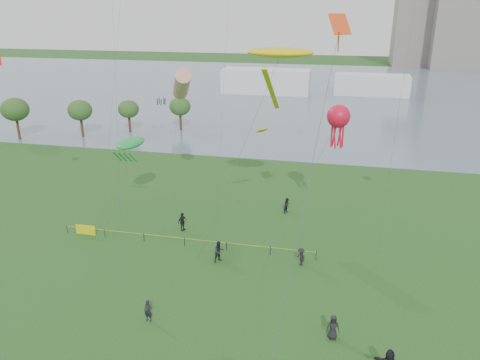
# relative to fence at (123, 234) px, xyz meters

# --- Properties ---
(ground_plane) EXTENTS (400.00, 400.00, 0.00)m
(ground_plane) POSITION_rel_fence_xyz_m (12.00, -12.94, -0.55)
(ground_plane) COLOR #163E13
(lake) EXTENTS (400.00, 120.00, 0.08)m
(lake) POSITION_rel_fence_xyz_m (12.00, 87.06, -0.53)
(lake) COLOR slate
(lake) RESTS_ON ground_plane
(building_mid) EXTENTS (20.00, 20.00, 38.00)m
(building_mid) POSITION_rel_fence_xyz_m (58.00, 149.06, 18.45)
(building_mid) COLOR slate
(building_mid) RESTS_ON ground_plane
(building_low) EXTENTS (16.00, 18.00, 28.00)m
(building_low) POSITION_rel_fence_xyz_m (44.00, 155.06, 13.45)
(building_low) COLOR slate
(building_low) RESTS_ON ground_plane
(pavilion_left) EXTENTS (22.00, 8.00, 6.00)m
(pavilion_left) POSITION_rel_fence_xyz_m (0.00, 82.06, 2.45)
(pavilion_left) COLOR silver
(pavilion_left) RESTS_ON ground_plane
(pavilion_right) EXTENTS (18.00, 7.00, 5.00)m
(pavilion_right) POSITION_rel_fence_xyz_m (26.00, 85.06, 1.95)
(pavilion_right) COLOR silver
(pavilion_right) RESTS_ON ground_plane
(trees) EXTENTS (28.16, 15.83, 6.91)m
(trees) POSITION_rel_fence_xyz_m (-22.15, 34.21, 3.99)
(trees) COLOR #3B261B
(trees) RESTS_ON ground_plane
(fence) EXTENTS (24.07, 0.07, 1.05)m
(fence) POSITION_rel_fence_xyz_m (0.00, 0.00, 0.00)
(fence) COLOR black
(fence) RESTS_ON ground_plane
(spectator_a) EXTENTS (1.16, 1.16, 1.90)m
(spectator_a) POSITION_rel_fence_xyz_m (9.96, -2.03, 0.39)
(spectator_a) COLOR black
(spectator_a) RESTS_ON ground_plane
(spectator_b) EXTENTS (1.12, 1.18, 1.60)m
(spectator_b) POSITION_rel_fence_xyz_m (16.91, -1.15, 0.25)
(spectator_b) COLOR black
(spectator_b) RESTS_ON ground_plane
(spectator_c) EXTENTS (0.89, 1.18, 1.86)m
(spectator_c) POSITION_rel_fence_xyz_m (4.90, 2.99, 0.38)
(spectator_c) COLOR black
(spectator_c) RESTS_ON ground_plane
(spectator_d) EXTENTS (0.96, 0.73, 1.76)m
(spectator_d) POSITION_rel_fence_xyz_m (19.86, -10.11, 0.32)
(spectator_d) COLOR black
(spectator_d) RESTS_ON ground_plane
(spectator_f) EXTENTS (0.62, 0.43, 1.64)m
(spectator_f) POSITION_rel_fence_xyz_m (7.24, -10.99, 0.27)
(spectator_f) COLOR black
(spectator_f) RESTS_ON ground_plane
(spectator_g) EXTENTS (0.91, 1.00, 1.67)m
(spectator_g) POSITION_rel_fence_xyz_m (14.43, 9.42, 0.28)
(spectator_g) COLOR black
(spectator_g) RESTS_ON ground_plane
(kite_stingray) EXTENTS (8.79, 10.18, 17.64)m
(kite_stingray) POSITION_rel_fence_xyz_m (14.10, 2.55, 16.59)
(kite_stingray) COLOR #3F3F42
(kite_windsock) EXTENTS (4.14, 10.00, 15.21)m
(kite_windsock) POSITION_rel_fence_xyz_m (3.40, 8.70, 12.82)
(kite_windsock) COLOR #3F3F42
(kite_creature) EXTENTS (2.41, 8.60, 8.18)m
(kite_creature) POSITION_rel_fence_xyz_m (-1.33, 5.89, 7.17)
(kite_creature) COLOR #3F3F42
(kite_octopus) EXTENTS (6.23, 10.11, 12.44)m
(kite_octopus) POSITION_rel_fence_xyz_m (19.11, 6.34, 10.73)
(kite_octopus) COLOR #3F3F42
(kite_delta) EXTENTS (3.29, 14.55, 20.30)m
(kite_delta) POSITION_rel_fence_xyz_m (18.71, -5.74, 17.95)
(kite_delta) COLOR #3F3F42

